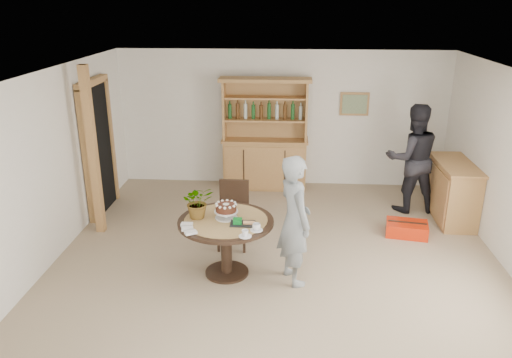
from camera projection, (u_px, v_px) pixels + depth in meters
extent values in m
plane|color=tan|center=(276.00, 278.00, 6.34)|extent=(7.00, 7.00, 0.00)
cube|color=white|center=(282.00, 119.00, 9.19)|extent=(6.00, 0.04, 2.50)
cube|color=white|center=(32.00, 180.00, 6.10)|extent=(0.04, 7.00, 2.50)
cube|color=white|center=(279.00, 80.00, 5.48)|extent=(6.00, 7.00, 0.04)
cube|color=#B0854A|center=(354.00, 104.00, 8.98)|extent=(0.52, 0.03, 0.42)
cube|color=#59724C|center=(355.00, 104.00, 8.97)|extent=(0.44, 0.02, 0.34)
cube|color=black|center=(98.00, 149.00, 8.04)|extent=(0.10, 0.90, 2.10)
cube|color=#B08C4A|center=(87.00, 159.00, 7.57)|extent=(0.12, 0.10, 2.10)
cube|color=#B08C4A|center=(110.00, 141.00, 8.50)|extent=(0.12, 0.10, 2.10)
cube|color=#B08C4A|center=(92.00, 82.00, 7.67)|extent=(0.12, 1.10, 0.10)
cube|color=#B0854A|center=(93.00, 152.00, 7.20)|extent=(0.12, 0.12, 2.50)
cube|color=#B08C4A|center=(265.00, 164.00, 9.24)|extent=(1.50, 0.50, 0.90)
cube|color=#B0854A|center=(265.00, 140.00, 9.08)|extent=(1.56, 0.54, 0.04)
cube|color=#B08C4A|center=(265.00, 109.00, 8.99)|extent=(1.50, 0.04, 1.06)
cube|color=#B08C4A|center=(224.00, 110.00, 8.89)|extent=(0.04, 0.34, 1.06)
cube|color=#B08C4A|center=(306.00, 111.00, 8.80)|extent=(0.04, 0.34, 1.06)
cube|color=#B0854A|center=(265.00, 120.00, 8.90)|extent=(1.44, 0.32, 0.03)
cube|color=#B0854A|center=(265.00, 98.00, 8.77)|extent=(1.44, 0.32, 0.03)
cube|color=#B08C4A|center=(265.00, 80.00, 8.66)|extent=(1.62, 0.40, 0.06)
cylinder|color=#194C1E|center=(234.00, 111.00, 8.89)|extent=(0.07, 0.07, 0.28)
cylinder|color=#4C2D14|center=(243.00, 111.00, 8.88)|extent=(0.07, 0.07, 0.28)
cylinder|color=#B2BFB2|center=(252.00, 111.00, 8.87)|extent=(0.07, 0.07, 0.28)
cylinder|color=#194C1E|center=(261.00, 111.00, 8.86)|extent=(0.07, 0.07, 0.28)
cylinder|color=#4C2D14|center=(270.00, 111.00, 8.85)|extent=(0.07, 0.07, 0.28)
cylinder|color=#B2BFB2|center=(279.00, 111.00, 8.84)|extent=(0.07, 0.07, 0.28)
cylinder|color=#194C1E|center=(288.00, 112.00, 8.83)|extent=(0.07, 0.07, 0.28)
cylinder|color=#4C2D14|center=(297.00, 112.00, 8.82)|extent=(0.07, 0.07, 0.28)
cube|color=#B08C4A|center=(453.00, 192.00, 7.89)|extent=(0.50, 1.20, 0.90)
cube|color=#B0854A|center=(457.00, 164.00, 7.73)|extent=(0.54, 1.26, 0.04)
cylinder|color=black|center=(226.00, 222.00, 6.20)|extent=(1.20, 1.20, 0.04)
cylinder|color=black|center=(226.00, 248.00, 6.33)|extent=(0.14, 0.14, 0.70)
cylinder|color=black|center=(227.00, 272.00, 6.45)|extent=(0.56, 0.56, 0.03)
cylinder|color=#A78751|center=(226.00, 220.00, 6.19)|extent=(1.04, 1.04, 0.01)
cube|color=black|center=(233.00, 217.00, 7.00)|extent=(0.43, 0.43, 0.04)
cube|color=black|center=(234.00, 196.00, 7.09)|extent=(0.42, 0.04, 0.46)
cube|color=black|center=(234.00, 181.00, 7.02)|extent=(0.42, 0.05, 0.05)
cube|color=black|center=(218.00, 237.00, 6.92)|extent=(0.03, 0.03, 0.44)
cube|color=black|center=(244.00, 238.00, 6.89)|extent=(0.04, 0.03, 0.44)
cube|color=black|center=(222.00, 226.00, 7.26)|extent=(0.03, 0.04, 0.44)
cube|color=black|center=(247.00, 227.00, 7.23)|extent=(0.04, 0.04, 0.44)
cylinder|color=white|center=(226.00, 217.00, 6.24)|extent=(0.28, 0.28, 0.01)
cylinder|color=white|center=(226.00, 215.00, 6.22)|extent=(0.05, 0.05, 0.08)
cylinder|color=white|center=(226.00, 211.00, 6.21)|extent=(0.30, 0.30, 0.01)
cylinder|color=#4D2316|center=(226.00, 208.00, 6.19)|extent=(0.26, 0.26, 0.09)
cylinder|color=white|center=(226.00, 204.00, 6.17)|extent=(0.08, 0.08, 0.01)
sphere|color=white|center=(236.00, 204.00, 6.17)|extent=(0.04, 0.04, 0.04)
sphere|color=white|center=(235.00, 203.00, 6.22)|extent=(0.04, 0.04, 0.04)
sphere|color=white|center=(232.00, 201.00, 6.27)|extent=(0.04, 0.04, 0.04)
sphere|color=white|center=(227.00, 201.00, 6.29)|extent=(0.04, 0.04, 0.04)
sphere|color=white|center=(222.00, 201.00, 6.28)|extent=(0.04, 0.04, 0.04)
sphere|color=white|center=(218.00, 202.00, 6.24)|extent=(0.04, 0.04, 0.04)
sphere|color=white|center=(216.00, 204.00, 6.18)|extent=(0.04, 0.04, 0.04)
sphere|color=white|center=(217.00, 206.00, 6.12)|extent=(0.04, 0.04, 0.04)
sphere|color=white|center=(220.00, 207.00, 6.08)|extent=(0.04, 0.04, 0.04)
sphere|color=white|center=(225.00, 208.00, 6.06)|extent=(0.04, 0.04, 0.04)
sphere|color=white|center=(230.00, 208.00, 6.07)|extent=(0.04, 0.04, 0.04)
sphere|color=white|center=(234.00, 206.00, 6.11)|extent=(0.04, 0.04, 0.04)
imported|color=#3F7233|center=(198.00, 202.00, 6.19)|extent=(0.47, 0.44, 0.42)
cube|color=black|center=(243.00, 224.00, 6.06)|extent=(0.30, 0.20, 0.01)
cube|color=#0D7724|center=(238.00, 221.00, 6.05)|extent=(0.10, 0.10, 0.06)
cube|color=#0D7724|center=(238.00, 218.00, 6.04)|extent=(0.11, 0.02, 0.01)
cylinder|color=white|center=(256.00, 230.00, 5.90)|extent=(0.15, 0.15, 0.01)
imported|color=white|center=(256.00, 227.00, 5.89)|extent=(0.10, 0.10, 0.08)
cylinder|color=white|center=(245.00, 236.00, 5.75)|extent=(0.15, 0.15, 0.01)
imported|color=white|center=(245.00, 233.00, 5.74)|extent=(0.08, 0.08, 0.07)
cube|color=white|center=(187.00, 224.00, 6.03)|extent=(0.14, 0.08, 0.03)
cube|color=white|center=(187.00, 229.00, 5.91)|extent=(0.16, 0.11, 0.03)
cube|color=white|center=(191.00, 233.00, 5.81)|extent=(0.16, 0.14, 0.03)
imported|color=gray|center=(295.00, 220.00, 6.02)|extent=(0.60, 0.71, 1.64)
imported|color=black|center=(412.00, 158.00, 8.09)|extent=(0.95, 0.78, 1.80)
cube|color=red|center=(407.00, 229.00, 7.46)|extent=(0.66, 0.50, 0.20)
cube|color=black|center=(407.00, 222.00, 7.42)|extent=(0.56, 0.14, 0.01)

